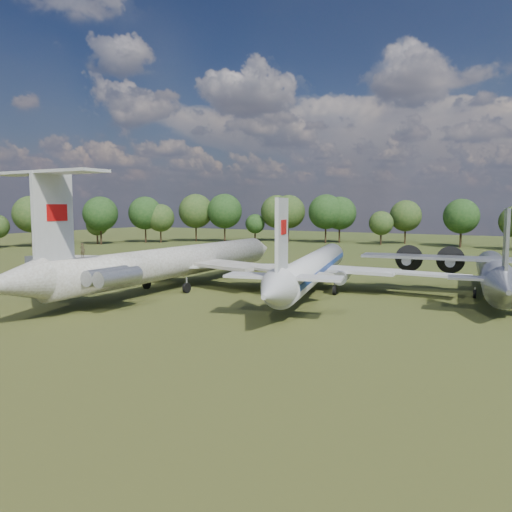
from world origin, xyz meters
The scene contains 7 objects.
ground centered at (0.00, 0.00, 0.00)m, with size 300.00×300.00×0.00m, color #234316.
il62_airliner centered at (-4.70, -3.10, 2.86)m, with size 44.81×58.25×5.71m, color silver, non-canonical shape.
tu104_jet centered at (12.60, 3.20, 2.53)m, with size 37.93×50.58×5.06m, color white, non-canonical shape.
an12_transport centered at (33.55, 10.47, 2.39)m, with size 32.44×36.25×4.77m, color gray, non-canonical shape.
small_prop_west centered at (-21.21, -7.03, 1.24)m, with size 12.37×16.87×2.47m, color black, non-canonical shape.
small_prop_northwest centered at (-24.59, -5.93, 1.02)m, with size 10.17×13.86×2.03m, color #A4A7AC, non-canonical shape.
person_on_il62 centered at (-4.60, -19.10, 6.49)m, with size 0.57×0.37×1.56m, color olive.
Camera 1 is at (37.71, -56.17, 11.17)m, focal length 35.00 mm.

